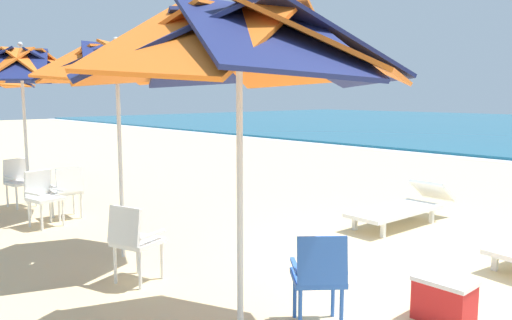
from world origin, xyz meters
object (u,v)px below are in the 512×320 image
beach_umbrella_1 (117,66)px  plastic_chair_2 (19,179)px  sun_lounger_1 (402,207)px  beach_umbrella_0 (239,47)px  plastic_chair_1 (134,238)px  plastic_chair_0 (319,274)px  cooler_box (444,300)px  beach_umbrella_2 (21,68)px  plastic_chair_3 (43,194)px  plastic_chair_4 (67,189)px

beach_umbrella_1 → plastic_chair_2: 4.32m
beach_umbrella_1 → sun_lounger_1: 4.76m
beach_umbrella_0 → plastic_chair_1: size_ratio=3.20×
beach_umbrella_0 → plastic_chair_0: beach_umbrella_0 is taller
beach_umbrella_0 → cooler_box: (0.86, 1.67, -2.17)m
sun_lounger_1 → cooler_box: bearing=-52.9°
beach_umbrella_2 → plastic_chair_3: 2.12m
plastic_chair_2 → beach_umbrella_1: bearing=0.2°
plastic_chair_0 → plastic_chair_2: bearing=-177.3°
plastic_chair_1 → cooler_box: (2.71, 1.59, -0.30)m
plastic_chair_0 → beach_umbrella_1: 3.49m
beach_umbrella_2 → sun_lounger_1: beach_umbrella_2 is taller
plastic_chair_0 → plastic_chair_3: bearing=-174.5°
beach_umbrella_1 → plastic_chair_1: size_ratio=3.13×
beach_umbrella_0 → beach_umbrella_1: beach_umbrella_0 is taller
plastic_chair_1 → plastic_chair_4: (-3.27, 0.60, 0.00)m
sun_lounger_1 → beach_umbrella_1: bearing=-110.9°
beach_umbrella_1 → plastic_chair_3: size_ratio=3.13×
plastic_chair_1 → plastic_chair_2: size_ratio=1.00×
sun_lounger_1 → cooler_box: sun_lounger_1 is taller
beach_umbrella_1 → plastic_chair_1: bearing=-20.6°
beach_umbrella_0 → plastic_chair_1: beach_umbrella_0 is taller
beach_umbrella_2 → plastic_chair_0: bearing=4.3°
plastic_chair_1 → plastic_chair_3: 3.09m
beach_umbrella_1 → sun_lounger_1: bearing=69.1°
plastic_chair_0 → sun_lounger_1: size_ratio=0.40×
plastic_chair_1 → plastic_chair_3: bearing=177.4°
cooler_box → beach_umbrella_0: bearing=-117.1°
plastic_chair_1 → cooler_box: plastic_chair_1 is taller
sun_lounger_1 → plastic_chair_2: bearing=-143.5°
beach_umbrella_0 → plastic_chair_2: 6.91m
beach_umbrella_0 → plastic_chair_4: bearing=172.4°
beach_umbrella_1 → plastic_chair_1: 2.10m
plastic_chair_0 → plastic_chair_4: bearing=-179.6°
beach_umbrella_2 → plastic_chair_3: beach_umbrella_2 is taller
beach_umbrella_0 → plastic_chair_4: 5.50m
plastic_chair_0 → plastic_chair_1: (-2.05, -0.64, 0.00)m
cooler_box → plastic_chair_2: bearing=-170.4°
beach_umbrella_2 → plastic_chair_2: 2.17m
plastic_chair_0 → cooler_box: (0.66, 0.95, -0.30)m
plastic_chair_1 → cooler_box: bearing=30.4°
plastic_chair_1 → plastic_chair_4: same height
beach_umbrella_1 → plastic_chair_3: bearing=-175.0°
plastic_chair_4 → cooler_box: size_ratio=1.73×
plastic_chair_0 → beach_umbrella_1: size_ratio=0.32×
beach_umbrella_2 → plastic_chair_4: bearing=33.9°
plastic_chair_4 → beach_umbrella_1: bearing=-6.4°
beach_umbrella_0 → cooler_box: beach_umbrella_0 is taller
beach_umbrella_0 → beach_umbrella_1: (-2.74, 0.42, -0.01)m
plastic_chair_3 → beach_umbrella_1: bearing=5.0°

